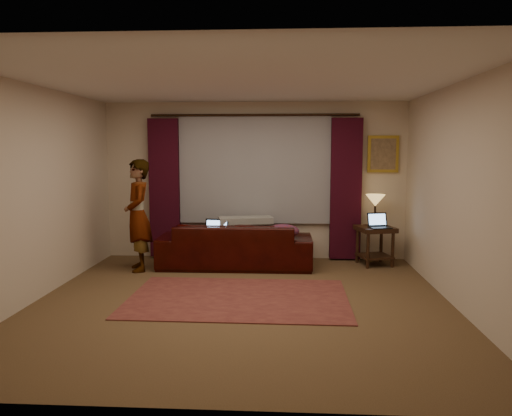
{
  "coord_description": "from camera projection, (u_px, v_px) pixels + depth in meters",
  "views": [
    {
      "loc": [
        0.52,
        -5.81,
        1.84
      ],
      "look_at": [
        0.1,
        1.2,
        1.0
      ],
      "focal_mm": 35.0,
      "sensor_mm": 36.0,
      "label": 1
    }
  ],
  "objects": [
    {
      "name": "person",
      "position": [
        138.0,
        215.0,
        7.48
      ],
      "size": [
        0.64,
        0.64,
        1.68
      ],
      "primitive_type": "imported",
      "rotation": [
        0.0,
        0.0,
        -1.18
      ],
      "color": "gray",
      "rests_on": "floor"
    },
    {
      "name": "end_table",
      "position": [
        375.0,
        246.0,
        7.89
      ],
      "size": [
        0.65,
        0.65,
        0.62
      ],
      "primitive_type": "cube",
      "rotation": [
        0.0,
        0.0,
        0.25
      ],
      "color": "black",
      "rests_on": "floor"
    },
    {
      "name": "sofa",
      "position": [
        235.0,
        236.0,
        7.77
      ],
      "size": [
        2.38,
        1.04,
        0.96
      ],
      "primitive_type": "imported",
      "rotation": [
        0.0,
        0.0,
        3.15
      ],
      "color": "black",
      "rests_on": "floor"
    },
    {
      "name": "floor",
      "position": [
        242.0,
        302.0,
        6.01
      ],
      "size": [
        5.0,
        5.0,
        0.01
      ],
      "primitive_type": "cube",
      "color": "brown",
      "rests_on": "ground"
    },
    {
      "name": "throw_blanket",
      "position": [
        246.0,
        204.0,
        7.93
      ],
      "size": [
        0.9,
        0.51,
        0.1
      ],
      "primitive_type": "cube",
      "rotation": [
        0.0,
        0.0,
        0.21
      ],
      "color": "gray",
      "rests_on": "sofa"
    },
    {
      "name": "tiffany_lamp",
      "position": [
        375.0,
        210.0,
        7.96
      ],
      "size": [
        0.34,
        0.34,
        0.5
      ],
      "primitive_type": null,
      "rotation": [
        0.0,
        0.0,
        0.11
      ],
      "color": "olive",
      "rests_on": "end_table"
    },
    {
      "name": "laptop_sofa",
      "position": [
        215.0,
        229.0,
        7.65
      ],
      "size": [
        0.4,
        0.43,
        0.26
      ],
      "primitive_type": null,
      "rotation": [
        0.0,
        0.0,
        -0.11
      ],
      "color": "black",
      "rests_on": "sofa"
    },
    {
      "name": "area_rug",
      "position": [
        238.0,
        298.0,
        6.15
      ],
      "size": [
        2.7,
        1.82,
        0.01
      ],
      "primitive_type": "cube",
      "rotation": [
        0.0,
        0.0,
        -0.01
      ],
      "color": "brown",
      "rests_on": "floor"
    },
    {
      "name": "drape_right",
      "position": [
        346.0,
        189.0,
        8.15
      ],
      "size": [
        0.5,
        0.14,
        2.3
      ],
      "primitive_type": "cube",
      "color": "#330815",
      "rests_on": "floor"
    },
    {
      "name": "clothing_pile",
      "position": [
        283.0,
        232.0,
        7.57
      ],
      "size": [
        0.59,
        0.52,
        0.21
      ],
      "primitive_type": "ellipsoid",
      "rotation": [
        0.0,
        0.0,
        -0.31
      ],
      "color": "#60273F",
      "rests_on": "sofa"
    },
    {
      "name": "curtain_rod",
      "position": [
        254.0,
        115.0,
        8.09
      ],
      "size": [
        0.04,
        0.04,
        3.4
      ],
      "primitive_type": "cylinder",
      "color": "black",
      "rests_on": "wall_back"
    },
    {
      "name": "sheer_curtain",
      "position": [
        254.0,
        169.0,
        8.25
      ],
      "size": [
        2.5,
        0.05,
        1.8
      ],
      "primitive_type": "cube",
      "color": "#93939B",
      "rests_on": "wall_back"
    },
    {
      "name": "ceiling",
      "position": [
        241.0,
        82.0,
        5.7
      ],
      "size": [
        5.0,
        5.0,
        0.02
      ],
      "primitive_type": "cube",
      "color": "silver",
      "rests_on": "ground"
    },
    {
      "name": "drape_left",
      "position": [
        165.0,
        188.0,
        8.32
      ],
      "size": [
        0.5,
        0.14,
        2.3
      ],
      "primitive_type": "cube",
      "color": "#330815",
      "rests_on": "floor"
    },
    {
      "name": "picture_frame",
      "position": [
        383.0,
        154.0,
        8.12
      ],
      "size": [
        0.5,
        0.04,
        0.6
      ],
      "primitive_type": "cube",
      "color": "#B5952F",
      "rests_on": "wall_back"
    },
    {
      "name": "wall_back",
      "position": [
        255.0,
        181.0,
        8.33
      ],
      "size": [
        5.0,
        0.02,
        2.6
      ],
      "primitive_type": "cube",
      "color": "beige",
      "rests_on": "ground"
    },
    {
      "name": "laptop_table",
      "position": [
        380.0,
        221.0,
        7.69
      ],
      "size": [
        0.39,
        0.41,
        0.23
      ],
      "primitive_type": null,
      "rotation": [
        0.0,
        0.0,
        0.24
      ],
      "color": "black",
      "rests_on": "end_table"
    },
    {
      "name": "wall_left",
      "position": [
        35.0,
        194.0,
        6.0
      ],
      "size": [
        0.02,
        5.0,
        2.6
      ],
      "primitive_type": "cube",
      "color": "beige",
      "rests_on": "ground"
    },
    {
      "name": "wall_right",
      "position": [
        459.0,
        196.0,
        5.7
      ],
      "size": [
        0.02,
        5.0,
        2.6
      ],
      "primitive_type": "cube",
      "color": "beige",
      "rests_on": "ground"
    },
    {
      "name": "wall_front",
      "position": [
        209.0,
        229.0,
        3.37
      ],
      "size": [
        5.0,
        0.02,
        2.6
      ],
      "primitive_type": "cube",
      "color": "beige",
      "rests_on": "ground"
    }
  ]
}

